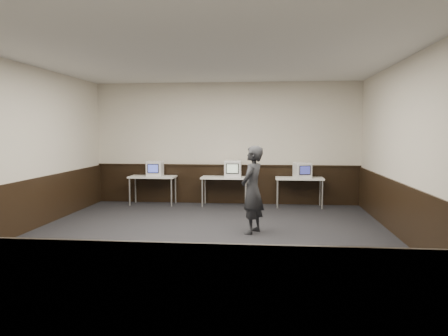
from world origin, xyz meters
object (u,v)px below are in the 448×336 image
(desk_right, at_px, (299,180))
(desk_center, at_px, (225,180))
(desk_left, at_px, (153,179))
(emac_left, at_px, (155,169))
(emac_center, at_px, (233,169))
(emac_right, at_px, (302,170))
(person, at_px, (252,190))

(desk_right, bearing_deg, desk_center, 180.00)
(desk_left, height_order, emac_left, emac_left)
(desk_left, bearing_deg, emac_center, -0.31)
(emac_right, distance_m, person, 3.13)
(desk_center, distance_m, emac_center, 0.35)
(desk_right, relative_size, emac_left, 2.75)
(desk_left, xyz_separation_m, emac_right, (3.87, -0.05, 0.26))
(emac_left, bearing_deg, emac_center, -1.26)
(emac_left, relative_size, person, 0.26)
(desk_left, bearing_deg, person, -47.44)
(desk_right, distance_m, emac_left, 3.74)
(desk_center, distance_m, emac_right, 1.99)
(desk_right, height_order, emac_center, emac_center)
(desk_right, height_order, emac_left, emac_left)
(person, bearing_deg, desk_center, -143.25)
(desk_center, height_order, emac_right, emac_right)
(desk_right, relative_size, emac_right, 2.46)
(desk_center, bearing_deg, desk_right, 0.00)
(desk_left, distance_m, desk_center, 1.90)
(desk_center, distance_m, desk_right, 1.90)
(desk_center, height_order, desk_right, same)
(emac_right, height_order, person, person)
(desk_left, relative_size, person, 0.73)
(emac_left, bearing_deg, person, -49.43)
(desk_left, height_order, desk_right, same)
(desk_right, distance_m, emac_center, 1.71)
(desk_left, bearing_deg, emac_left, -15.36)
(desk_center, xyz_separation_m, desk_right, (1.90, 0.00, 0.00))
(desk_left, xyz_separation_m, person, (2.72, -2.96, 0.15))
(emac_right, bearing_deg, desk_left, 165.08)
(desk_right, bearing_deg, desk_left, 180.00)
(person, bearing_deg, emac_center, -147.06)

